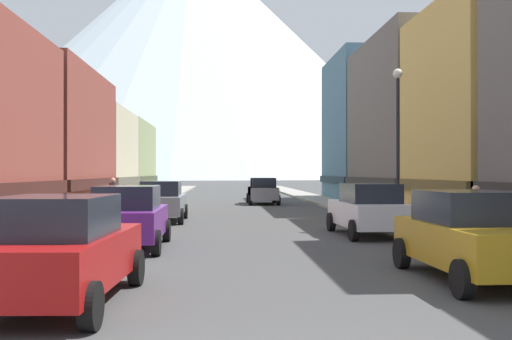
% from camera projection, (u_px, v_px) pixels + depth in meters
% --- Properties ---
extents(sidewalk_left, '(2.50, 100.00, 0.15)m').
position_uv_depth(sidewalk_left, '(144.00, 204.00, 39.20)').
color(sidewalk_left, gray).
rests_on(sidewalk_left, ground).
extents(sidewalk_right, '(2.50, 100.00, 0.15)m').
position_uv_depth(sidewalk_right, '(334.00, 204.00, 39.90)').
color(sidewalk_right, gray).
rests_on(sidewalk_right, ground).
extents(storefront_left_3, '(9.45, 9.75, 6.39)m').
position_uv_depth(storefront_left_3, '(60.00, 159.00, 40.62)').
color(storefront_left_3, beige).
rests_on(storefront_left_3, ground).
extents(storefront_left_4, '(9.42, 11.94, 6.44)m').
position_uv_depth(storefront_left_4, '(95.00, 161.00, 51.56)').
color(storefront_left_4, '#8C9966').
rests_on(storefront_left_4, ground).
extents(storefront_right_2, '(7.14, 8.35, 9.19)m').
position_uv_depth(storefront_right_2, '(509.00, 118.00, 25.39)').
color(storefront_right_2, '#D8B259').
rests_on(storefront_right_2, ground).
extents(storefront_right_3, '(8.02, 12.00, 10.08)m').
position_uv_depth(storefront_right_3, '(432.00, 127.00, 35.92)').
color(storefront_right_3, '#66605B').
rests_on(storefront_right_3, ground).
extents(storefront_right_4, '(10.02, 10.36, 11.26)m').
position_uv_depth(storefront_right_4, '(394.00, 131.00, 47.53)').
color(storefront_right_4, slate).
rests_on(storefront_right_4, ground).
extents(car_left_0, '(2.23, 4.48, 1.78)m').
position_uv_depth(car_left_0, '(59.00, 250.00, 9.75)').
color(car_left_0, '#9E1111').
rests_on(car_left_0, ground).
extents(car_left_1, '(2.10, 4.42, 1.78)m').
position_uv_depth(car_left_1, '(129.00, 217.00, 16.99)').
color(car_left_1, '#591E72').
rests_on(car_left_1, ground).
extents(car_left_2, '(2.08, 4.41, 1.78)m').
position_uv_depth(car_left_2, '(162.00, 201.00, 26.33)').
color(car_left_2, slate).
rests_on(car_left_2, ground).
extents(car_right_0, '(2.12, 4.43, 1.78)m').
position_uv_depth(car_right_0, '(472.00, 235.00, 12.00)').
color(car_right_0, '#B28419').
rests_on(car_right_0, ground).
extents(car_right_1, '(2.20, 4.46, 1.78)m').
position_uv_depth(car_right_1, '(369.00, 209.00, 20.46)').
color(car_right_1, silver).
rests_on(car_right_1, ground).
extents(car_driving_0, '(2.06, 4.40, 1.78)m').
position_uv_depth(car_driving_0, '(263.00, 191.00, 41.03)').
color(car_driving_0, '#9E1111').
rests_on(car_driving_0, ground).
extents(car_driving_1, '(2.06, 4.40, 1.78)m').
position_uv_depth(car_driving_1, '(263.00, 191.00, 40.82)').
color(car_driving_1, slate).
rests_on(car_driving_1, ground).
extents(potted_plant_0, '(0.71, 0.71, 0.98)m').
position_uv_depth(potted_plant_0, '(475.00, 218.00, 19.49)').
color(potted_plant_0, gray).
rests_on(potted_plant_0, sidewalk_right).
extents(pedestrian_0, '(0.36, 0.36, 1.76)m').
position_uv_depth(pedestrian_0, '(113.00, 198.00, 28.09)').
color(pedestrian_0, '#333338').
rests_on(pedestrian_0, sidewalk_left).
extents(pedestrian_2, '(0.36, 0.36, 1.63)m').
position_uv_depth(pedestrian_2, '(476.00, 215.00, 17.61)').
color(pedestrian_2, maroon).
rests_on(pedestrian_2, sidewalk_right).
extents(streetlamp_right, '(0.36, 0.36, 5.86)m').
position_uv_depth(streetlamp_right, '(398.00, 123.00, 22.36)').
color(streetlamp_right, black).
rests_on(streetlamp_right, sidewalk_right).
extents(mountain_backdrop, '(212.85, 212.85, 106.15)m').
position_uv_depth(mountain_backdrop, '(191.00, 56.00, 263.57)').
color(mountain_backdrop, silver).
rests_on(mountain_backdrop, ground).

